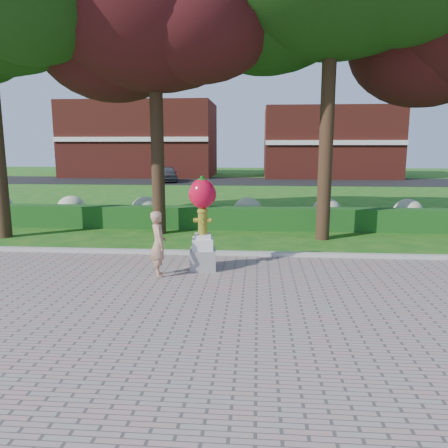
{
  "coord_description": "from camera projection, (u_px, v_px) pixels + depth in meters",
  "views": [
    {
      "loc": [
        1.38,
        -8.63,
        3.04
      ],
      "look_at": [
        0.63,
        1.0,
        1.28
      ],
      "focal_mm": 35.0,
      "sensor_mm": 36.0,
      "label": 1
    }
  ],
  "objects": [
    {
      "name": "lawn_hedge",
      "position": [
        219.0,
        218.0,
        15.91
      ],
      "size": [
        24.0,
        0.7,
        0.8
      ],
      "primitive_type": "cube",
      "color": "#134516",
      "rests_on": "ground"
    },
    {
      "name": "walkway",
      "position": [
        139.0,
        402.0,
        5.19
      ],
      "size": [
        40.0,
        14.0,
        0.04
      ],
      "primitive_type": "cube",
      "color": "gray",
      "rests_on": "ground"
    },
    {
      "name": "building_right",
      "position": [
        328.0,
        143.0,
        41.28
      ],
      "size": [
        12.0,
        8.0,
        6.4
      ],
      "primitive_type": "cube",
      "color": "maroon",
      "rests_on": "ground"
    },
    {
      "name": "curb",
      "position": [
        207.0,
        253.0,
        12.05
      ],
      "size": [
        40.0,
        0.18,
        0.15
      ],
      "primitive_type": "cube",
      "color": "#ADADA5",
      "rests_on": "ground"
    },
    {
      "name": "ground",
      "position": [
        190.0,
        292.0,
        9.12
      ],
      "size": [
        100.0,
        100.0,
        0.0
      ],
      "primitive_type": "plane",
      "color": "#175816",
      "rests_on": "ground"
    },
    {
      "name": "street",
      "position": [
        241.0,
        181.0,
        36.58
      ],
      "size": [
        50.0,
        8.0,
        0.02
      ],
      "primitive_type": "cube",
      "color": "black",
      "rests_on": "ground"
    },
    {
      "name": "woman",
      "position": [
        158.0,
        244.0,
        9.99
      ],
      "size": [
        0.55,
        0.65,
        1.52
      ],
      "primitive_type": "imported",
      "rotation": [
        0.0,
        0.0,
        1.96
      ],
      "color": "tan",
      "rests_on": "walkway"
    },
    {
      "name": "tree_mid_left",
      "position": [
        151.0,
        9.0,
        13.93
      ],
      "size": [
        8.25,
        7.04,
        10.69
      ],
      "color": "black",
      "rests_on": "ground"
    },
    {
      "name": "building_left",
      "position": [
        142.0,
        140.0,
        42.6
      ],
      "size": [
        14.0,
        8.0,
        7.0
      ],
      "primitive_type": "cube",
      "color": "maroon",
      "rests_on": "ground"
    },
    {
      "name": "hydrant_sculpture",
      "position": [
        203.0,
        221.0,
        10.45
      ],
      "size": [
        0.68,
        0.68,
        2.27
      ],
      "rotation": [
        0.0,
        0.0,
        0.11
      ],
      "color": "gray",
      "rests_on": "walkway"
    },
    {
      "name": "hydrangea_row",
      "position": [
        236.0,
        210.0,
        16.82
      ],
      "size": [
        20.1,
        1.1,
        0.99
      ],
      "color": "#A7B187",
      "rests_on": "ground"
    },
    {
      "name": "parked_car",
      "position": [
        167.0,
        174.0,
        35.81
      ],
      "size": [
        2.4,
        4.08,
        1.3
      ],
      "primitive_type": "imported",
      "rotation": [
        0.0,
        0.0,
        0.24
      ],
      "color": "#45474D",
      "rests_on": "street"
    }
  ]
}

